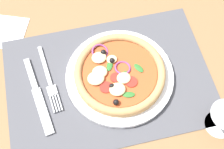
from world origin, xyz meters
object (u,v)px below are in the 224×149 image
plate (120,76)px  fork (50,81)px  napkin (3,32)px  pizza (119,73)px  knife (38,96)px

plate → fork: 16.45cm
fork → napkin: bearing=-157.2°
pizza → fork: (16.06, -2.56, -2.07)cm
plate → pizza: size_ratio=1.20×
fork → napkin: (9.64, -17.05, -0.44)cm
plate → knife: (19.33, 0.42, -0.34)cm
plate → pizza: 1.71cm
plate → knife: size_ratio=1.26×
pizza → knife: size_ratio=1.05×
fork → knife: (3.09, 3.00, 0.03)cm
plate → napkin: size_ratio=2.25×
pizza → fork: pizza is taller
plate → fork: (16.24, -2.58, -0.37)cm
fork → napkin: 19.59cm
pizza → fork: 16.40cm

